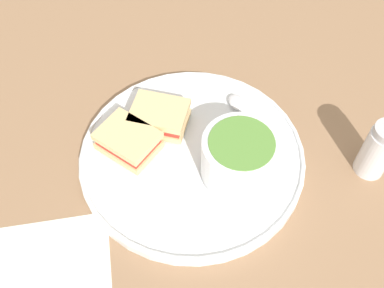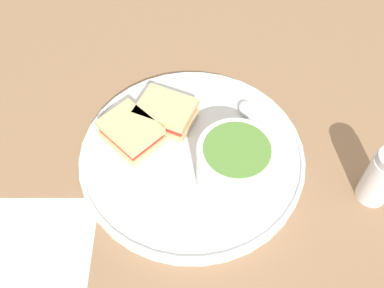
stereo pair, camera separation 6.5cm
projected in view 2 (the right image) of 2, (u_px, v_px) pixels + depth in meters
The scene contains 7 objects.
ground_plane at pixel (192, 160), 0.68m from camera, with size 2.40×2.40×0.00m, color #8E6B4C.
plate at pixel (192, 156), 0.67m from camera, with size 0.33×0.33×0.02m.
soup_bowl at pixel (235, 163), 0.61m from camera, with size 0.11×0.11×0.07m.
spoon at pixel (248, 114), 0.70m from camera, with size 0.13×0.03×0.01m.
sandwich_half_near at pixel (166, 112), 0.68m from camera, with size 0.10×0.11×0.03m.
sandwich_half_far at pixel (131, 132), 0.66m from camera, with size 0.10×0.10×0.03m.
salt_shaker at pixel (382, 177), 0.61m from camera, with size 0.04×0.04×0.10m.
Camera 2 is at (0.36, -0.10, 0.57)m, focal length 42.00 mm.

